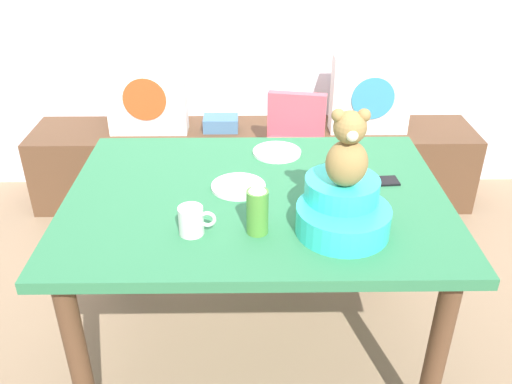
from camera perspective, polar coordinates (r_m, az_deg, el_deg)
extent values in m
plane|color=#8C7256|center=(2.41, 0.03, -15.62)|extent=(8.00, 8.00, 0.00)
cube|color=brown|center=(3.30, -0.25, 2.91)|extent=(2.60, 0.44, 0.46)
cube|color=white|center=(3.16, -11.42, 9.94)|extent=(0.44, 0.14, 0.44)
cylinder|color=#D84C1E|center=(3.09, -11.65, 9.47)|extent=(0.24, 0.01, 0.24)
cube|color=white|center=(3.18, 11.93, 10.01)|extent=(0.44, 0.14, 0.44)
cylinder|color=teal|center=(3.11, 12.20, 9.55)|extent=(0.24, 0.01, 0.24)
cube|color=teal|center=(3.19, -3.72, 7.21)|extent=(0.20, 0.14, 0.08)
cube|color=#2D7247|center=(1.97, 0.04, -0.68)|extent=(1.37, 1.00, 0.04)
cylinder|color=brown|center=(1.96, -18.18, -16.33)|extent=(0.07, 0.07, 0.70)
cylinder|color=brown|center=(1.97, 18.42, -15.99)|extent=(0.07, 0.07, 0.70)
cylinder|color=brown|center=(2.58, -13.43, -3.26)|extent=(0.07, 0.07, 0.70)
cylinder|color=brown|center=(2.59, 13.20, -3.08)|extent=(0.07, 0.07, 0.70)
cylinder|color=#D84C59|center=(2.78, 3.85, 3.92)|extent=(0.34, 0.34, 0.10)
cube|color=#D84C59|center=(2.85, 4.29, 8.03)|extent=(0.30, 0.10, 0.24)
cube|color=white|center=(2.59, 3.44, 3.52)|extent=(0.33, 0.25, 0.02)
cylinder|color=silver|center=(2.79, 0.99, -2.53)|extent=(0.03, 0.03, 0.46)
cylinder|color=silver|center=(2.81, 6.71, -2.48)|extent=(0.03, 0.03, 0.46)
cylinder|color=silver|center=(3.03, 0.85, 0.28)|extent=(0.03, 0.03, 0.46)
cylinder|color=silver|center=(3.05, 6.11, 0.31)|extent=(0.03, 0.03, 0.46)
cylinder|color=#2EC9BD|center=(1.75, 9.10, -2.88)|extent=(0.30, 0.30, 0.09)
cylinder|color=#2EC9BD|center=(1.76, 9.01, 0.37)|extent=(0.24, 0.24, 0.07)
ellipsoid|color=olive|center=(1.67, 9.51, 2.99)|extent=(0.13, 0.11, 0.15)
sphere|color=olive|center=(1.62, 9.85, 6.70)|extent=(0.10, 0.10, 0.10)
sphere|color=beige|center=(1.59, 10.07, 5.86)|extent=(0.04, 0.04, 0.04)
sphere|color=olive|center=(1.60, 8.63, 7.96)|extent=(0.04, 0.04, 0.04)
sphere|color=olive|center=(1.62, 11.28, 7.91)|extent=(0.04, 0.04, 0.04)
cylinder|color=#4C8C33|center=(1.71, -0.01, -2.11)|extent=(0.07, 0.07, 0.15)
cone|color=white|center=(1.66, -0.01, 0.61)|extent=(0.06, 0.06, 0.03)
cylinder|color=silver|center=(1.73, -6.84, -3.00)|extent=(0.08, 0.08, 0.09)
torus|color=silver|center=(1.72, -5.12, -2.87)|extent=(0.06, 0.01, 0.06)
cylinder|color=white|center=(2.26, 2.21, 4.21)|extent=(0.20, 0.20, 0.01)
cylinder|color=white|center=(1.99, -1.87, 0.59)|extent=(0.20, 0.20, 0.01)
cube|color=black|center=(2.08, 12.80, 1.11)|extent=(0.15, 0.08, 0.01)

